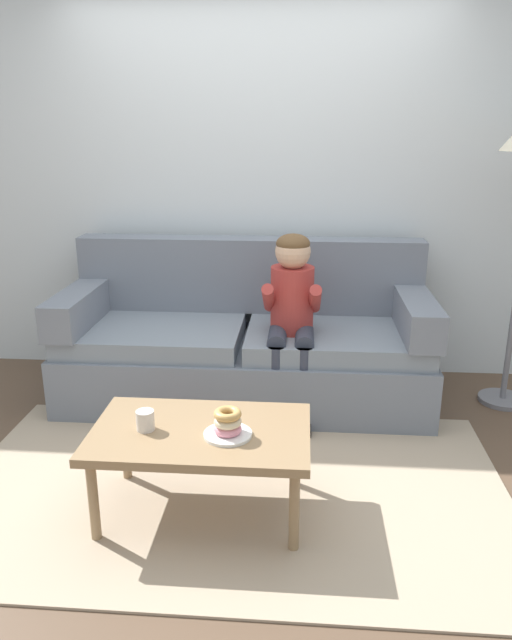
% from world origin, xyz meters
% --- Properties ---
extents(ground, '(10.00, 10.00, 0.00)m').
position_xyz_m(ground, '(0.00, 0.00, 0.00)').
color(ground, brown).
extents(wall_back, '(8.00, 0.10, 2.80)m').
position_xyz_m(wall_back, '(0.00, 1.40, 1.40)').
color(wall_back, silver).
rests_on(wall_back, ground).
extents(area_rug, '(2.68, 1.63, 0.01)m').
position_xyz_m(area_rug, '(0.00, -0.25, 0.01)').
color(area_rug, tan).
rests_on(area_rug, ground).
extents(couch, '(2.29, 0.90, 0.99)m').
position_xyz_m(couch, '(-0.03, 0.85, 0.35)').
color(couch, slate).
rests_on(couch, ground).
extents(coffee_table, '(0.96, 0.59, 0.42)m').
position_xyz_m(coffee_table, '(-0.11, -0.44, 0.38)').
color(coffee_table, '#937551').
rests_on(coffee_table, ground).
extents(person_child, '(0.34, 0.58, 1.10)m').
position_xyz_m(person_child, '(0.26, 0.64, 0.67)').
color(person_child, '#AD3833').
rests_on(person_child, ground).
extents(plate, '(0.21, 0.21, 0.01)m').
position_xyz_m(plate, '(0.02, -0.48, 0.43)').
color(plate, white).
rests_on(plate, coffee_table).
extents(donut, '(0.16, 0.16, 0.04)m').
position_xyz_m(donut, '(0.02, -0.48, 0.45)').
color(donut, pink).
rests_on(donut, plate).
extents(donut_second, '(0.17, 0.17, 0.04)m').
position_xyz_m(donut_second, '(0.02, -0.48, 0.49)').
color(donut_second, beige).
rests_on(donut_second, donut).
extents(donut_third, '(0.16, 0.16, 0.04)m').
position_xyz_m(donut_third, '(0.02, -0.48, 0.53)').
color(donut_third, tan).
rests_on(donut_third, donut_second).
extents(mug, '(0.08, 0.08, 0.09)m').
position_xyz_m(mug, '(-0.35, -0.46, 0.47)').
color(mug, silver).
rests_on(mug, coffee_table).
extents(toy_controller, '(0.23, 0.09, 0.05)m').
position_xyz_m(toy_controller, '(-0.40, 0.14, 0.03)').
color(toy_controller, red).
rests_on(toy_controller, ground).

